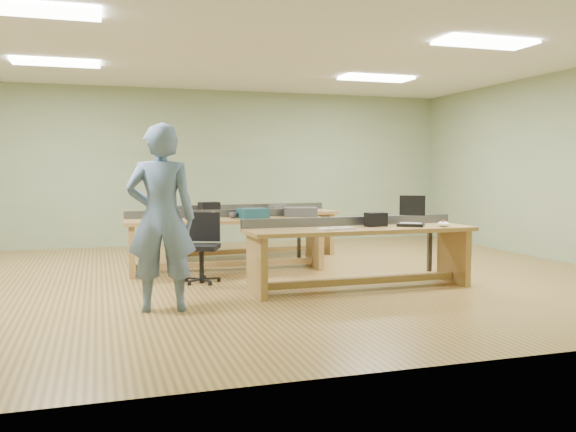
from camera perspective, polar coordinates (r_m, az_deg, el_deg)
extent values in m
plane|color=#A57B3E|center=(8.25, -3.27, -5.79)|extent=(10.00, 10.00, 0.00)
plane|color=silver|center=(8.27, -3.36, 15.14)|extent=(10.00, 10.00, 0.00)
cube|color=#90A27A|center=(12.04, -7.95, 4.54)|extent=(10.00, 0.04, 3.00)
cube|color=#90A27A|center=(4.35, 9.62, 4.93)|extent=(10.00, 0.04, 3.00)
cube|color=#90A27A|center=(10.52, 24.21, 4.23)|extent=(0.04, 8.00, 3.00)
cube|color=white|center=(6.58, -22.54, 17.37)|extent=(1.20, 0.50, 0.03)
cube|color=white|center=(9.52, -20.88, 13.25)|extent=(1.20, 0.50, 0.03)
cube|color=white|center=(7.94, 17.98, 15.17)|extent=(1.20, 0.50, 0.03)
cube|color=white|center=(10.50, 8.25, 12.62)|extent=(1.20, 0.50, 0.03)
cube|color=#AE8849|center=(7.44, 6.84, -1.29)|extent=(2.83, 0.80, 0.05)
cube|color=#AE8849|center=(7.03, -2.94, -4.66)|extent=(0.09, 0.65, 0.70)
cube|color=#AE8849|center=(8.12, 15.24, -3.60)|extent=(0.09, 0.65, 0.70)
cube|color=#AE8849|center=(7.52, 6.80, -6.03)|extent=(2.52, 0.14, 0.08)
cube|color=#494C50|center=(7.73, 5.79, -0.47)|extent=(2.82, 0.12, 0.11)
cube|color=#AE8849|center=(8.76, -5.77, -0.43)|extent=(2.88, 0.87, 0.05)
cube|color=#AE8849|center=(8.69, -14.43, -3.07)|extent=(0.11, 0.66, 0.70)
cube|color=#AE8849|center=(9.11, 2.51, -2.60)|extent=(0.11, 0.66, 0.70)
cube|color=#AE8849|center=(8.84, -5.74, -4.47)|extent=(2.55, 0.20, 0.08)
cube|color=#494C50|center=(9.09, -6.12, 0.25)|extent=(2.85, 0.19, 0.11)
cube|color=#AE8849|center=(10.17, -3.51, 0.25)|extent=(2.94, 0.97, 0.05)
cube|color=#AE8849|center=(9.88, -10.96, -2.13)|extent=(0.13, 0.68, 0.70)
cube|color=#AE8849|center=(10.70, 3.39, -1.57)|extent=(0.13, 0.68, 0.70)
cube|color=#AE8849|center=(10.24, -3.49, -3.24)|extent=(2.60, 0.28, 0.08)
cube|color=#494C50|center=(10.50, -4.09, 0.81)|extent=(2.89, 0.28, 0.11)
imported|color=slate|center=(6.35, -11.79, -0.18)|extent=(0.76, 0.55, 1.92)
cube|color=black|center=(7.73, 11.43, -0.81)|extent=(0.41, 0.40, 0.03)
cube|color=black|center=(7.84, 11.56, 0.98)|extent=(0.27, 0.20, 0.25)
cube|color=beige|center=(7.13, 4.52, -1.20)|extent=(0.48, 0.26, 0.03)
ellipsoid|color=white|center=(7.74, 14.36, -0.73)|extent=(0.18, 0.20, 0.07)
cube|color=black|center=(7.63, 8.22, -0.32)|extent=(0.27, 0.18, 0.17)
cylinder|color=black|center=(7.91, -8.08, -4.63)|extent=(0.06, 0.06, 0.44)
cube|color=black|center=(7.88, -8.10, -2.89)|extent=(0.55, 0.55, 0.06)
cube|color=black|center=(8.05, -7.81, -1.00)|extent=(0.39, 0.20, 0.38)
cylinder|color=black|center=(7.95, -8.07, -6.00)|extent=(0.63, 0.63, 0.06)
cube|color=#163E48|center=(8.89, -3.30, 0.27)|extent=(0.45, 0.37, 0.14)
cube|color=#3D3D40|center=(9.18, 1.17, 0.39)|extent=(0.55, 0.42, 0.13)
imported|color=#3D3D40|center=(8.87, -5.15, 0.09)|extent=(0.14, 0.14, 0.09)
cylinder|color=silver|center=(8.61, -7.01, 0.02)|extent=(0.08, 0.08, 0.11)
cube|color=black|center=(9.95, -7.40, 0.79)|extent=(0.35, 0.28, 0.18)
cube|color=#3D3D40|center=(10.24, -0.90, 0.73)|extent=(0.32, 0.26, 0.11)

